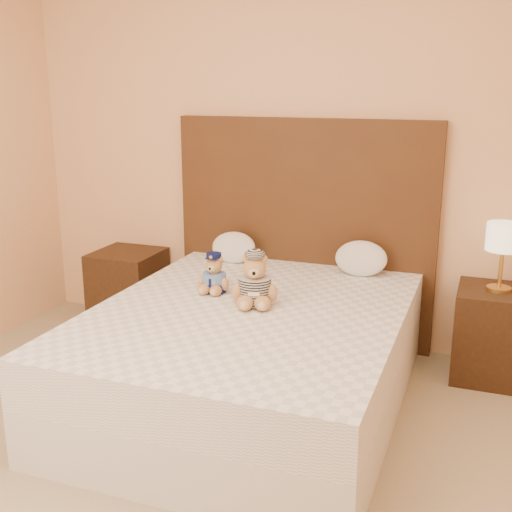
# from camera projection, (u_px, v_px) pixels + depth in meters

# --- Properties ---
(room_walls) EXTENTS (4.04, 4.52, 2.72)m
(room_walls) POSITION_uv_depth(u_px,v_px,m) (178.00, 59.00, 2.43)
(room_walls) COLOR #F3B984
(room_walls) RESTS_ON ground
(bed) EXTENTS (1.60, 2.00, 0.55)m
(bed) POSITION_uv_depth(u_px,v_px,m) (250.00, 356.00, 3.51)
(bed) COLOR white
(bed) RESTS_ON ground
(headboard) EXTENTS (1.75, 0.08, 1.50)m
(headboard) POSITION_uv_depth(u_px,v_px,m) (303.00, 232.00, 4.29)
(headboard) COLOR #472B15
(headboard) RESTS_ON ground
(nightstand_left) EXTENTS (0.45, 0.45, 0.55)m
(nightstand_left) POSITION_uv_depth(u_px,v_px,m) (129.00, 288.00, 4.65)
(nightstand_left) COLOR #391F12
(nightstand_left) RESTS_ON ground
(nightstand_right) EXTENTS (0.45, 0.45, 0.55)m
(nightstand_right) POSITION_uv_depth(u_px,v_px,m) (494.00, 334.00, 3.81)
(nightstand_right) COLOR #391F12
(nightstand_right) RESTS_ON ground
(lamp) EXTENTS (0.20, 0.20, 0.40)m
(lamp) POSITION_uv_depth(u_px,v_px,m) (504.00, 240.00, 3.66)
(lamp) COLOR gold
(lamp) RESTS_ON nightstand_right
(teddy_police) EXTENTS (0.20, 0.19, 0.23)m
(teddy_police) POSITION_uv_depth(u_px,v_px,m) (214.00, 273.00, 3.67)
(teddy_police) COLOR tan
(teddy_police) RESTS_ON bed
(teddy_prisoner) EXTENTS (0.32, 0.31, 0.29)m
(teddy_prisoner) POSITION_uv_depth(u_px,v_px,m) (255.00, 280.00, 3.45)
(teddy_prisoner) COLOR tan
(teddy_prisoner) RESTS_ON bed
(pillow_left) EXTENTS (0.31, 0.20, 0.22)m
(pillow_left) POSITION_uv_depth(u_px,v_px,m) (234.00, 246.00, 4.30)
(pillow_left) COLOR white
(pillow_left) RESTS_ON bed
(pillow_right) EXTENTS (0.33, 0.21, 0.23)m
(pillow_right) POSITION_uv_depth(u_px,v_px,m) (361.00, 257.00, 4.01)
(pillow_right) COLOR white
(pillow_right) RESTS_ON bed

